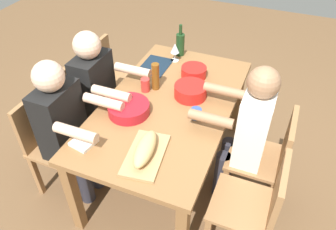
# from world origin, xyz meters

# --- Properties ---
(ground_plane) EXTENTS (8.00, 8.00, 0.00)m
(ground_plane) POSITION_xyz_m (0.00, 0.00, 0.00)
(ground_plane) COLOR brown
(dining_table) EXTENTS (1.63, 0.93, 0.74)m
(dining_table) POSITION_xyz_m (0.00, 0.00, 0.65)
(dining_table) COLOR olive
(dining_table) RESTS_ON ground_plane
(chair_near_left) EXTENTS (0.40, 0.40, 0.85)m
(chair_near_left) POSITION_xyz_m (-0.45, -0.78, 0.48)
(chair_near_left) COLOR #9E7044
(chair_near_left) RESTS_ON ground_plane
(chair_far_left) EXTENTS (0.40, 0.40, 0.85)m
(chair_far_left) POSITION_xyz_m (-0.45, 0.78, 0.48)
(chair_far_left) COLOR #9E7044
(chair_far_left) RESTS_ON ground_plane
(diner_far_left) EXTENTS (0.41, 0.53, 1.20)m
(diner_far_left) POSITION_xyz_m (-0.45, 0.60, 0.70)
(diner_far_left) COLOR #2D2D38
(diner_far_left) RESTS_ON ground_plane
(chair_near_center) EXTENTS (0.40, 0.40, 0.85)m
(chair_near_center) POSITION_xyz_m (0.00, -0.78, 0.48)
(chair_near_center) COLOR #9E7044
(chair_near_center) RESTS_ON ground_plane
(diner_near_center) EXTENTS (0.41, 0.53, 1.20)m
(diner_near_center) POSITION_xyz_m (0.00, -0.60, 0.70)
(diner_near_center) COLOR #2D2D38
(diner_near_center) RESTS_ON ground_plane
(chair_far_center) EXTENTS (0.40, 0.40, 0.85)m
(chair_far_center) POSITION_xyz_m (0.00, 0.78, 0.48)
(chair_far_center) COLOR #9E7044
(chair_far_center) RESTS_ON ground_plane
(diner_far_center) EXTENTS (0.41, 0.53, 1.20)m
(diner_far_center) POSITION_xyz_m (-0.00, 0.60, 0.70)
(diner_far_center) COLOR #2D2D38
(diner_far_center) RESTS_ON ground_plane
(chair_far_right) EXTENTS (0.40, 0.40, 0.85)m
(chair_far_right) POSITION_xyz_m (0.45, 0.78, 0.48)
(chair_far_right) COLOR #9E7044
(chair_far_right) RESTS_ON ground_plane
(serving_bowl_greens) EXTENTS (0.25, 0.25, 0.10)m
(serving_bowl_greens) POSITION_xyz_m (0.15, -0.12, 0.80)
(serving_bowl_greens) COLOR red
(serving_bowl_greens) RESTS_ON dining_table
(serving_bowl_fruit) EXTENTS (0.21, 0.21, 0.09)m
(serving_bowl_fruit) POSITION_xyz_m (0.42, -0.06, 0.79)
(serving_bowl_fruit) COLOR red
(serving_bowl_fruit) RESTS_ON dining_table
(serving_bowl_salad) EXTENTS (0.30, 0.30, 0.08)m
(serving_bowl_salad) POSITION_xyz_m (-0.21, 0.22, 0.79)
(serving_bowl_salad) COLOR #B21923
(serving_bowl_salad) RESTS_ON dining_table
(cutting_board) EXTENTS (0.43, 0.27, 0.02)m
(cutting_board) POSITION_xyz_m (-0.54, -0.07, 0.75)
(cutting_board) COLOR tan
(cutting_board) RESTS_ON dining_table
(bread_loaf) EXTENTS (0.33, 0.15, 0.09)m
(bread_loaf) POSITION_xyz_m (-0.54, -0.07, 0.81)
(bread_loaf) COLOR tan
(bread_loaf) RESTS_ON cutting_board
(wine_bottle) EXTENTS (0.08, 0.08, 0.29)m
(wine_bottle) POSITION_xyz_m (0.72, 0.17, 0.85)
(wine_bottle) COLOR #193819
(wine_bottle) RESTS_ON dining_table
(beer_bottle) EXTENTS (0.06, 0.06, 0.22)m
(beer_bottle) POSITION_xyz_m (0.15, 0.16, 0.85)
(beer_bottle) COLOR brown
(beer_bottle) RESTS_ON dining_table
(wine_glass) EXTENTS (0.08, 0.08, 0.17)m
(wine_glass) POSITION_xyz_m (0.60, 0.18, 0.86)
(wine_glass) COLOR silver
(wine_glass) RESTS_ON dining_table
(cup_near_center) EXTENTS (0.08, 0.08, 0.08)m
(cup_near_center) POSITION_xyz_m (-0.07, -0.24, 0.78)
(cup_near_center) COLOR #334C8C
(cup_near_center) RESTS_ON dining_table
(cup_far_center) EXTENTS (0.07, 0.07, 0.11)m
(cup_far_center) POSITION_xyz_m (0.09, 0.23, 0.79)
(cup_far_center) COLOR red
(cup_far_center) RESTS_ON dining_table
(placemat_far_right) EXTENTS (0.32, 0.23, 0.01)m
(placemat_far_right) POSITION_xyz_m (0.45, 0.30, 0.74)
(placemat_far_right) COLOR #142333
(placemat_far_right) RESTS_ON dining_table
(napkin_stack) EXTENTS (0.16, 0.16, 0.02)m
(napkin_stack) POSITION_xyz_m (-0.60, 0.35, 0.75)
(napkin_stack) COLOR white
(napkin_stack) RESTS_ON dining_table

